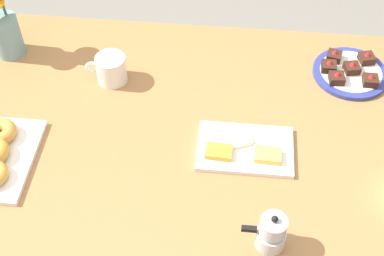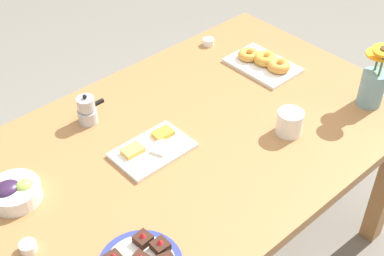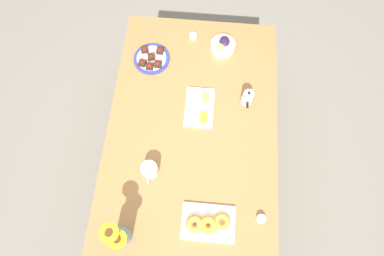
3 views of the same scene
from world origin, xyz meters
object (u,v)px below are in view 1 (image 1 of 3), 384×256
at_px(dessert_plate, 350,72).
at_px(flower_vase, 5,31).
at_px(dining_table, 192,156).
at_px(cheese_platter, 245,149).
at_px(moka_pot, 271,233).
at_px(coffee_mug, 111,69).

relative_size(dessert_plate, flower_vase, 0.92).
xyz_separation_m(dining_table, cheese_platter, (-0.15, 0.04, 0.10)).
relative_size(dining_table, dessert_plate, 6.94).
bearing_deg(dining_table, moka_pot, 124.69).
relative_size(flower_vase, moka_pot, 2.10).
relative_size(coffee_mug, dessert_plate, 0.55).
relative_size(dining_table, cheese_platter, 6.15).
relative_size(cheese_platter, dessert_plate, 1.13).
bearing_deg(flower_vase, dessert_plate, -179.98).
xyz_separation_m(cheese_platter, flower_vase, (0.76, -0.34, 0.08)).
distance_m(coffee_mug, flower_vase, 0.36).
height_order(dessert_plate, flower_vase, flower_vase).
bearing_deg(dessert_plate, flower_vase, 0.02).
distance_m(dessert_plate, flower_vase, 1.08).
xyz_separation_m(dining_table, flower_vase, (0.61, -0.30, 0.17)).
bearing_deg(dining_table, dessert_plate, -146.78).
bearing_deg(flower_vase, dining_table, 153.88).
bearing_deg(dining_table, flower_vase, -26.12).
bearing_deg(coffee_mug, cheese_platter, 149.50).
xyz_separation_m(dessert_plate, moka_pot, (0.24, 0.61, 0.04)).
distance_m(dining_table, moka_pot, 0.40).
xyz_separation_m(dining_table, coffee_mug, (0.27, -0.21, 0.13)).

